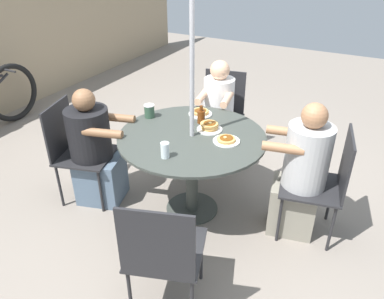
{
  "coord_description": "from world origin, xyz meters",
  "views": [
    {
      "loc": [
        -2.38,
        -1.26,
        2.17
      ],
      "look_at": [
        0.0,
        0.0,
        0.62
      ],
      "focal_mm": 35.0,
      "sensor_mm": 36.0,
      "label": 1
    }
  ],
  "objects_px": {
    "patio_chair_west": "(222,110)",
    "syrup_bottle": "(201,116)",
    "pancake_plate_c": "(226,140)",
    "pancake_plate_b": "(210,127)",
    "patio_table": "(192,150)",
    "diner_south": "(300,176)",
    "diner_west": "(218,118)",
    "diner_north": "(95,153)",
    "pancake_plate_a": "(200,113)",
    "patio_chair_south": "(325,180)",
    "patio_chair_east": "(162,251)",
    "patio_chair_north": "(75,147)",
    "coffee_cup": "(149,111)",
    "drinking_glass_a": "(165,150)"
  },
  "relations": [
    {
      "from": "pancake_plate_b",
      "to": "patio_chair_south",
      "type": "bearing_deg",
      "value": -86.78
    },
    {
      "from": "drinking_glass_a",
      "to": "pancake_plate_a",
      "type": "bearing_deg",
      "value": 8.0
    },
    {
      "from": "patio_chair_south",
      "to": "diner_north",
      "type": "bearing_deg",
      "value": 92.15
    },
    {
      "from": "diner_west",
      "to": "diner_north",
      "type": "bearing_deg",
      "value": 48.01
    },
    {
      "from": "patio_table",
      "to": "diner_south",
      "type": "xyz_separation_m",
      "value": [
        0.18,
        -0.87,
        -0.09
      ]
    },
    {
      "from": "patio_chair_east",
      "to": "diner_south",
      "type": "distance_m",
      "value": 1.31
    },
    {
      "from": "pancake_plate_c",
      "to": "diner_north",
      "type": "bearing_deg",
      "value": 103.78
    },
    {
      "from": "patio_table",
      "to": "patio_chair_west",
      "type": "distance_m",
      "value": 1.08
    },
    {
      "from": "patio_chair_north",
      "to": "diner_south",
      "type": "height_order",
      "value": "diner_south"
    },
    {
      "from": "diner_north",
      "to": "patio_chair_east",
      "type": "xyz_separation_m",
      "value": [
        -0.77,
        -1.19,
        0.04
      ]
    },
    {
      "from": "diner_south",
      "to": "patio_chair_west",
      "type": "distance_m",
      "value": 1.38
    },
    {
      "from": "pancake_plate_a",
      "to": "pancake_plate_b",
      "type": "xyz_separation_m",
      "value": [
        -0.24,
        -0.21,
        0.01
      ]
    },
    {
      "from": "diner_south",
      "to": "pancake_plate_a",
      "type": "distance_m",
      "value": 1.05
    },
    {
      "from": "diner_south",
      "to": "pancake_plate_b",
      "type": "xyz_separation_m",
      "value": [
        -0.02,
        0.79,
        0.26
      ]
    },
    {
      "from": "coffee_cup",
      "to": "drinking_glass_a",
      "type": "height_order",
      "value": "drinking_glass_a"
    },
    {
      "from": "patio_table",
      "to": "patio_chair_south",
      "type": "height_order",
      "value": "patio_chair_south"
    },
    {
      "from": "diner_north",
      "to": "diner_west",
      "type": "height_order",
      "value": "diner_west"
    },
    {
      "from": "pancake_plate_b",
      "to": "patio_chair_east",
      "type": "bearing_deg",
      "value": -167.8
    },
    {
      "from": "diner_west",
      "to": "pancake_plate_c",
      "type": "distance_m",
      "value": 0.99
    },
    {
      "from": "diner_south",
      "to": "patio_chair_west",
      "type": "xyz_separation_m",
      "value": [
        0.88,
        1.07,
        0.0
      ]
    },
    {
      "from": "pancake_plate_a",
      "to": "diner_south",
      "type": "bearing_deg",
      "value": -102.63
    },
    {
      "from": "patio_table",
      "to": "diner_north",
      "type": "xyz_separation_m",
      "value": [
        -0.25,
        0.85,
        -0.13
      ]
    },
    {
      "from": "patio_chair_north",
      "to": "syrup_bottle",
      "type": "bearing_deg",
      "value": 102.88
    },
    {
      "from": "pancake_plate_a",
      "to": "pancake_plate_c",
      "type": "xyz_separation_m",
      "value": [
        -0.37,
        -0.41,
        -0.0
      ]
    },
    {
      "from": "drinking_glass_a",
      "to": "coffee_cup",
      "type": "bearing_deg",
      "value": 42.55
    },
    {
      "from": "diner_west",
      "to": "patio_chair_west",
      "type": "bearing_deg",
      "value": -90.0
    },
    {
      "from": "patio_chair_north",
      "to": "pancake_plate_b",
      "type": "relative_size",
      "value": 4.36
    },
    {
      "from": "diner_south",
      "to": "pancake_plate_a",
      "type": "height_order",
      "value": "diner_south"
    },
    {
      "from": "patio_chair_east",
      "to": "patio_table",
      "type": "bearing_deg",
      "value": 90.0
    },
    {
      "from": "patio_chair_north",
      "to": "diner_north",
      "type": "relative_size",
      "value": 0.86
    },
    {
      "from": "diner_west",
      "to": "pancake_plate_a",
      "type": "height_order",
      "value": "diner_west"
    },
    {
      "from": "patio_chair_east",
      "to": "patio_chair_north",
      "type": "bearing_deg",
      "value": 133.92
    },
    {
      "from": "pancake_plate_a",
      "to": "coffee_cup",
      "type": "distance_m",
      "value": 0.46
    },
    {
      "from": "patio_table",
      "to": "pancake_plate_b",
      "type": "xyz_separation_m",
      "value": [
        0.16,
        -0.08,
        0.17
      ]
    },
    {
      "from": "patio_table",
      "to": "patio_chair_north",
      "type": "bearing_deg",
      "value": 106.18
    },
    {
      "from": "patio_chair_south",
      "to": "diner_west",
      "type": "xyz_separation_m",
      "value": [
        0.66,
        1.21,
        -0.01
      ]
    },
    {
      "from": "pancake_plate_c",
      "to": "pancake_plate_b",
      "type": "bearing_deg",
      "value": 58.71
    },
    {
      "from": "patio_chair_west",
      "to": "syrup_bottle",
      "type": "xyz_separation_m",
      "value": [
        -0.8,
        -0.15,
        0.29
      ]
    },
    {
      "from": "patio_chair_south",
      "to": "pancake_plate_a",
      "type": "xyz_separation_m",
      "value": [
        0.19,
        1.18,
        0.24
      ]
    },
    {
      "from": "patio_chair_west",
      "to": "coffee_cup",
      "type": "height_order",
      "value": "patio_chair_west"
    },
    {
      "from": "patio_table",
      "to": "pancake_plate_a",
      "type": "relative_size",
      "value": 5.7
    },
    {
      "from": "patio_chair_east",
      "to": "diner_west",
      "type": "bearing_deg",
      "value": 86.42
    },
    {
      "from": "patio_chair_south",
      "to": "pancake_plate_b",
      "type": "height_order",
      "value": "patio_chair_south"
    },
    {
      "from": "pancake_plate_b",
      "to": "syrup_bottle",
      "type": "distance_m",
      "value": 0.16
    },
    {
      "from": "pancake_plate_b",
      "to": "drinking_glass_a",
      "type": "height_order",
      "value": "drinking_glass_a"
    },
    {
      "from": "patio_chair_south",
      "to": "pancake_plate_c",
      "type": "xyz_separation_m",
      "value": [
        -0.18,
        0.76,
        0.24
      ]
    },
    {
      "from": "syrup_bottle",
      "to": "drinking_glass_a",
      "type": "height_order",
      "value": "syrup_bottle"
    },
    {
      "from": "patio_table",
      "to": "drinking_glass_a",
      "type": "xyz_separation_m",
      "value": [
        -0.39,
        0.01,
        0.2
      ]
    },
    {
      "from": "diner_south",
      "to": "diner_west",
      "type": "distance_m",
      "value": 1.25
    },
    {
      "from": "coffee_cup",
      "to": "drinking_glass_a",
      "type": "bearing_deg",
      "value": -137.45
    }
  ]
}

